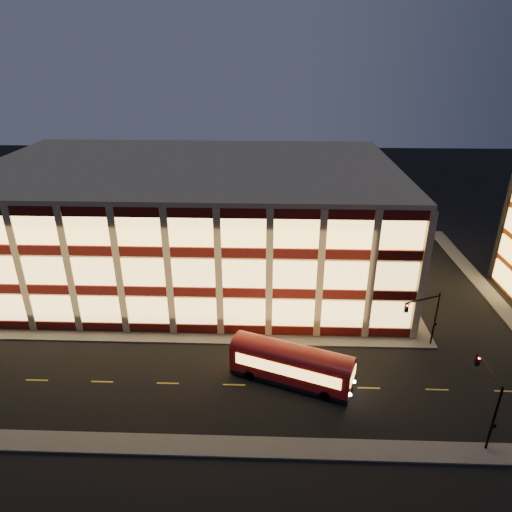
{
  "coord_description": "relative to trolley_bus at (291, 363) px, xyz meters",
  "views": [
    {
      "loc": [
        7.09,
        -38.17,
        27.64
      ],
      "look_at": [
        5.47,
        8.0,
        6.31
      ],
      "focal_mm": 32.0,
      "sensor_mm": 36.0,
      "label": 1
    }
  ],
  "objects": [
    {
      "name": "sidewalk_tower_west",
      "position": [
        24.91,
        22.27,
        -1.97
      ],
      "size": [
        2.0,
        30.0,
        0.15
      ],
      "primitive_type": "cube",
      "color": "#514F4C",
      "rests_on": "ground"
    },
    {
      "name": "ground",
      "position": [
        -9.09,
        5.27,
        -2.05
      ],
      "size": [
        200.0,
        200.0,
        0.0
      ],
      "primitive_type": "plane",
      "color": "black",
      "rests_on": "ground"
    },
    {
      "name": "traffic_signal_far",
      "position": [
        13.12,
        5.5,
        2.07
      ],
      "size": [
        3.79,
        1.87,
        6.0
      ],
      "color": "black",
      "rests_on": "ground"
    },
    {
      "name": "sidewalk_office_south",
      "position": [
        -12.09,
        6.27,
        -1.97
      ],
      "size": [
        54.0,
        2.0,
        0.15
      ],
      "primitive_type": "cube",
      "color": "#514F4C",
      "rests_on": "ground"
    },
    {
      "name": "trolley_bus",
      "position": [
        0.0,
        0.0,
        0.0
      ],
      "size": [
        11.17,
        6.35,
        3.69
      ],
      "rotation": [
        0.0,
        0.0,
        -0.36
      ],
      "color": "#980808",
      "rests_on": "ground"
    },
    {
      "name": "sidewalk_office_east",
      "position": [
        13.91,
        22.27,
        -1.97
      ],
      "size": [
        2.0,
        30.0,
        0.15
      ],
      "primitive_type": "cube",
      "color": "#514F4C",
      "rests_on": "ground"
    },
    {
      "name": "sidewalk_near",
      "position": [
        -9.09,
        -7.73,
        -1.97
      ],
      "size": [
        100.0,
        2.0,
        0.15
      ],
      "primitive_type": "cube",
      "color": "#514F4C",
      "rests_on": "ground"
    },
    {
      "name": "office_building",
      "position": [
        -12.0,
        22.18,
        5.2
      ],
      "size": [
        50.45,
        30.45,
        14.5
      ],
      "color": "tan",
      "rests_on": "ground"
    },
    {
      "name": "traffic_signal_near",
      "position": [
        14.41,
        -5.76,
        2.08
      ],
      "size": [
        0.32,
        4.45,
        6.0
      ],
      "color": "black",
      "rests_on": "ground"
    }
  ]
}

